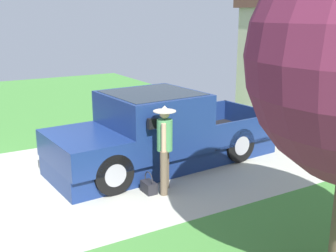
{
  "coord_description": "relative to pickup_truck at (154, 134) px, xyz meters",
  "views": [
    {
      "loc": [
        7.76,
        -0.52,
        3.28
      ],
      "look_at": [
        0.62,
        3.69,
        1.06
      ],
      "focal_mm": 44.47,
      "sensor_mm": 36.0,
      "label": 1
    }
  ],
  "objects": [
    {
      "name": "pickup_truck",
      "position": [
        0.0,
        0.0,
        0.0
      ],
      "size": [
        2.33,
        5.36,
        1.67
      ],
      "rotation": [
        0.0,
        0.0,
        3.21
      ],
      "color": "navy",
      "rests_on": "ground"
    },
    {
      "name": "person_with_hat",
      "position": [
        1.34,
        -0.49,
        0.22
      ],
      "size": [
        0.42,
        0.42,
        1.68
      ],
      "rotation": [
        0.0,
        0.0,
        2.52
      ],
      "color": "brown",
      "rests_on": "ground"
    },
    {
      "name": "handbag",
      "position": [
        1.24,
        -0.78,
        -0.61
      ],
      "size": [
        0.34,
        0.2,
        0.42
      ],
      "color": "#232328",
      "rests_on": "ground"
    }
  ]
}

